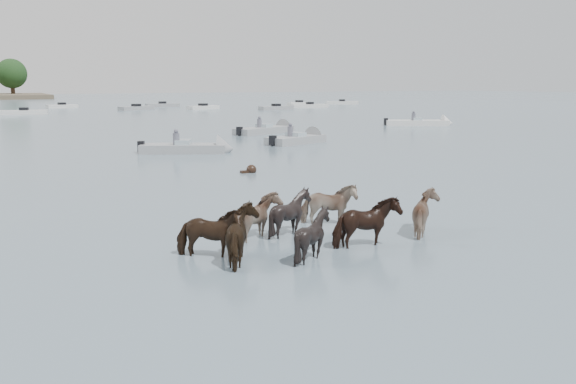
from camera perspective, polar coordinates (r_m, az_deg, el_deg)
name	(u,v)px	position (r m, az deg, el deg)	size (l,w,h in m)	color
ground	(331,266)	(12.52, 4.23, -7.19)	(400.00, 400.00, 0.00)	slate
pony_herd	(307,224)	(13.99, 1.82, -3.13)	(7.26, 3.83, 1.37)	black
swimming_pony	(250,170)	(25.19, -3.70, 2.14)	(0.72, 0.44, 0.44)	black
motorboat_b	(197,149)	(32.71, -8.88, 4.22)	(5.28, 3.68, 1.92)	gray
motorboat_c	(271,130)	(45.26, -1.67, 6.11)	(5.95, 3.61, 1.92)	gray
motorboat_d	(303,139)	(37.71, 1.50, 5.19)	(4.91, 3.02, 1.92)	gray
motorboat_e	(426,123)	(54.44, 13.31, 6.60)	(6.05, 4.31, 1.92)	silver
distant_flotilla	(28,110)	(85.77, -24.12, 7.37)	(105.69, 26.85, 0.93)	gray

